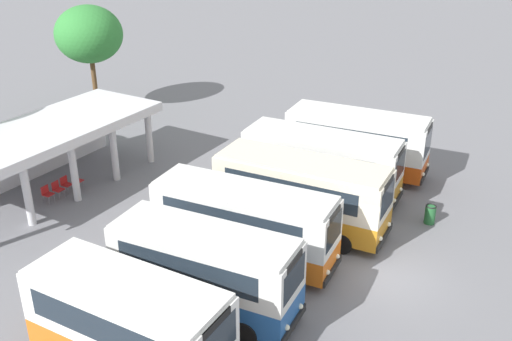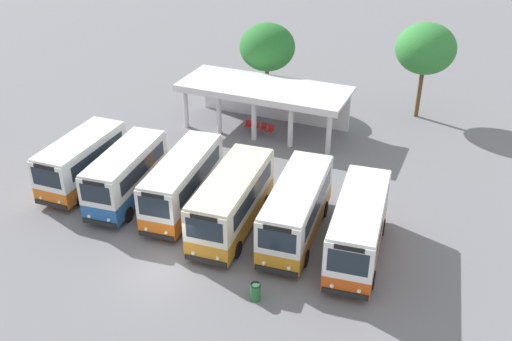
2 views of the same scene
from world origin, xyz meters
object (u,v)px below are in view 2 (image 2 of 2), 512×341
(city_bus_fifth_blue, at_px, (297,208))
(waiting_chair_end_by_column, at_px, (248,125))
(city_bus_nearest_orange, at_px, (82,160))
(city_bus_fourth_amber, at_px, (232,200))
(waiting_chair_middle_seat, at_px, (263,127))
(waiting_chair_fourth_seat, at_px, (271,129))
(litter_bin_apron, at_px, (255,292))
(city_bus_far_end_green, at_px, (359,226))
(waiting_chair_second_from_end, at_px, (255,126))
(city_bus_second_in_row, at_px, (126,174))
(city_bus_middle_cream, at_px, (183,181))

(city_bus_fifth_blue, height_order, waiting_chair_end_by_column, city_bus_fifth_blue)
(city_bus_nearest_orange, height_order, city_bus_fourth_amber, city_bus_fourth_amber)
(waiting_chair_middle_seat, relative_size, waiting_chair_fourth_seat, 1.00)
(city_bus_fifth_blue, distance_m, litter_bin_apron, 5.63)
(waiting_chair_end_by_column, bearing_deg, city_bus_nearest_orange, -119.38)
(city_bus_far_end_green, xyz_separation_m, waiting_chair_second_from_end, (-10.39, 11.32, -1.29))
(city_bus_second_in_row, bearing_deg, waiting_chair_end_by_column, 76.45)
(waiting_chair_end_by_column, distance_m, waiting_chair_fourth_seat, 1.81)
(city_bus_second_in_row, xyz_separation_m, waiting_chair_fourth_seat, (4.55, 11.26, -1.26))
(city_bus_nearest_orange, relative_size, city_bus_second_in_row, 0.97)
(waiting_chair_second_from_end, relative_size, litter_bin_apron, 0.96)
(city_bus_second_in_row, height_order, city_bus_middle_cream, city_bus_second_in_row)
(city_bus_middle_cream, relative_size, city_bus_fifth_blue, 0.97)
(city_bus_fourth_amber, xyz_separation_m, city_bus_far_end_green, (6.87, 0.22, 0.01))
(city_bus_fourth_amber, distance_m, city_bus_fifth_blue, 3.50)
(waiting_chair_end_by_column, xyz_separation_m, waiting_chair_second_from_end, (0.60, -0.04, 0.00))
(waiting_chair_fourth_seat, xyz_separation_m, litter_bin_apron, (5.72, -16.31, -0.07))
(waiting_chair_middle_seat, relative_size, litter_bin_apron, 0.96)
(waiting_chair_fourth_seat, bearing_deg, city_bus_far_end_green, -50.83)
(city_bus_fourth_amber, bearing_deg, litter_bin_apron, -54.76)
(city_bus_middle_cream, xyz_separation_m, city_bus_fourth_amber, (3.43, -0.77, 0.03))
(city_bus_far_end_green, distance_m, waiting_chair_second_from_end, 15.42)
(city_bus_fifth_blue, bearing_deg, waiting_chair_end_by_column, 124.67)
(city_bus_fourth_amber, bearing_deg, waiting_chair_fourth_seat, 101.41)
(city_bus_fourth_amber, bearing_deg, city_bus_second_in_row, 178.13)
(city_bus_middle_cream, xyz_separation_m, litter_bin_apron, (6.84, -5.59, -1.32))
(city_bus_nearest_orange, height_order, city_bus_far_end_green, city_bus_far_end_green)
(waiting_chair_second_from_end, bearing_deg, city_bus_second_in_row, -106.45)
(city_bus_nearest_orange, xyz_separation_m, waiting_chair_middle_seat, (7.38, 11.00, -1.23))
(city_bus_nearest_orange, bearing_deg, waiting_chair_middle_seat, 56.14)
(city_bus_second_in_row, xyz_separation_m, waiting_chair_middle_seat, (3.94, 11.39, -1.26))
(city_bus_nearest_orange, distance_m, litter_bin_apron, 14.80)
(city_bus_far_end_green, xyz_separation_m, waiting_chair_end_by_column, (-10.99, 11.37, -1.29))
(city_bus_middle_cream, xyz_separation_m, city_bus_far_end_green, (10.30, -0.55, 0.04))
(city_bus_far_end_green, bearing_deg, waiting_chair_second_from_end, 132.54)
(city_bus_second_in_row, bearing_deg, waiting_chair_middle_seat, 70.90)
(waiting_chair_second_from_end, bearing_deg, city_bus_far_end_green, -47.46)
(waiting_chair_fourth_seat, height_order, litter_bin_apron, litter_bin_apron)
(waiting_chair_second_from_end, bearing_deg, waiting_chair_end_by_column, 175.81)
(city_bus_second_in_row, bearing_deg, litter_bin_apron, -26.15)
(city_bus_second_in_row, bearing_deg, city_bus_fourth_amber, -1.87)
(city_bus_middle_cream, height_order, city_bus_fourth_amber, city_bus_fourth_amber)
(city_bus_second_in_row, distance_m, city_bus_fifth_blue, 10.31)
(city_bus_nearest_orange, relative_size, city_bus_middle_cream, 0.87)
(waiting_chair_second_from_end, bearing_deg, city_bus_middle_cream, -89.51)
(waiting_chair_end_by_column, bearing_deg, city_bus_far_end_green, -45.96)
(city_bus_second_in_row, relative_size, waiting_chair_middle_seat, 8.00)
(waiting_chair_fourth_seat, bearing_deg, litter_bin_apron, -70.67)
(city_bus_nearest_orange, height_order, city_bus_second_in_row, city_bus_second_in_row)
(waiting_chair_middle_seat, height_order, litter_bin_apron, litter_bin_apron)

